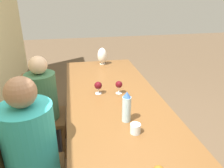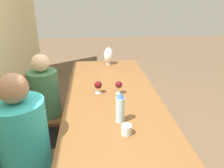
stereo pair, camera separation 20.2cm
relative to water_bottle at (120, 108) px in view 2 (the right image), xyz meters
The scene contains 11 objects.
ground_plane 0.94m from the water_bottle, ahead, with size 14.00×14.00×0.00m, color brown.
dining_table 0.34m from the water_bottle, ahead, with size 2.85×0.96×0.76m.
water_bottle is the anchor object (origin of this frame).
water_tumbler 0.20m from the water_bottle, behind, with size 0.08×0.08×0.08m.
vase 1.54m from the water_bottle, ahead, with size 0.14×0.14×0.25m.
wine_glass_0 0.53m from the water_bottle, ahead, with size 0.07×0.07×0.14m.
wine_glass_1 0.59m from the water_bottle, 16.03° to the left, with size 0.08×0.08×0.13m.
chair_near 0.94m from the water_bottle, 99.49° to the left, with size 0.44×0.44×0.92m.
chair_far 1.17m from the water_bottle, 49.40° to the left, with size 0.44×0.44×0.92m.
person_near 0.79m from the water_bottle, 100.57° to the left, with size 0.39×0.39×1.27m.
person_far 1.07m from the water_bottle, 46.31° to the left, with size 0.32×0.32×1.16m.
Camera 2 is at (-1.83, 0.20, 1.78)m, focal length 35.00 mm.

